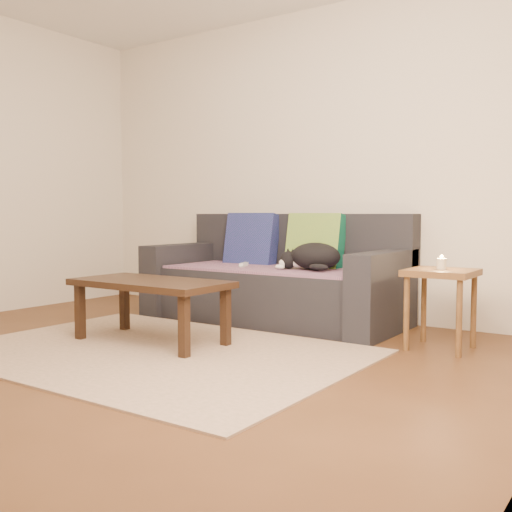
% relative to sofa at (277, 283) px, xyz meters
% --- Properties ---
extents(ground, '(4.50, 4.50, 0.00)m').
position_rel_sofa_xyz_m(ground, '(0.00, -1.57, -0.31)').
color(ground, brown).
rests_on(ground, ground).
extents(back_wall, '(4.50, 0.04, 2.60)m').
position_rel_sofa_xyz_m(back_wall, '(0.00, 0.43, 0.99)').
color(back_wall, beige).
rests_on(back_wall, ground).
extents(sofa, '(2.10, 0.94, 0.87)m').
position_rel_sofa_xyz_m(sofa, '(0.00, 0.00, 0.00)').
color(sofa, '#232328').
rests_on(sofa, ground).
extents(throw_blanket, '(1.66, 0.74, 0.02)m').
position_rel_sofa_xyz_m(throw_blanket, '(0.00, -0.09, 0.12)').
color(throw_blanket, '#462D54').
rests_on(throw_blanket, sofa).
extents(cushion_navy, '(0.48, 0.21, 0.50)m').
position_rel_sofa_xyz_m(cushion_navy, '(-0.37, 0.17, 0.32)').
color(cushion_navy, '#102447').
rests_on(cushion_navy, throw_blanket).
extents(cushion_green, '(0.48, 0.21, 0.49)m').
position_rel_sofa_xyz_m(cushion_green, '(0.26, 0.17, 0.32)').
color(cushion_green, '#0D553F').
rests_on(cushion_green, throw_blanket).
extents(cat, '(0.54, 0.42, 0.21)m').
position_rel_sofa_xyz_m(cat, '(0.38, -0.09, 0.23)').
color(cat, black).
rests_on(cat, throw_blanket).
extents(wii_remote_a, '(0.08, 0.15, 0.03)m').
position_rel_sofa_xyz_m(wii_remote_a, '(-0.23, -0.14, 0.15)').
color(wii_remote_a, white).
rests_on(wii_remote_a, throw_blanket).
extents(wii_remote_b, '(0.06, 0.15, 0.03)m').
position_rel_sofa_xyz_m(wii_remote_b, '(0.11, -0.10, 0.15)').
color(wii_remote_b, white).
rests_on(wii_remote_b, throw_blanket).
extents(side_table, '(0.41, 0.41, 0.51)m').
position_rel_sofa_xyz_m(side_table, '(1.43, -0.30, 0.12)').
color(side_table, brown).
rests_on(side_table, ground).
extents(candle, '(0.06, 0.06, 0.09)m').
position_rel_sofa_xyz_m(candle, '(1.43, -0.30, 0.24)').
color(candle, beige).
rests_on(candle, side_table).
extents(rug, '(2.50, 1.80, 0.01)m').
position_rel_sofa_xyz_m(rug, '(0.00, -1.42, -0.30)').
color(rug, tan).
rests_on(rug, ground).
extents(coffee_table, '(1.07, 0.54, 0.43)m').
position_rel_sofa_xyz_m(coffee_table, '(-0.21, -1.23, 0.07)').
color(coffee_table, black).
rests_on(coffee_table, rug).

